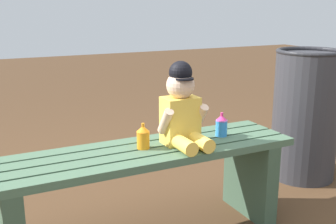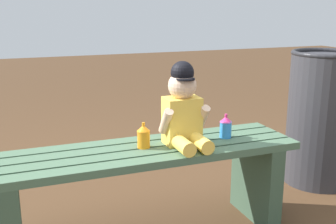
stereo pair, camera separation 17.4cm
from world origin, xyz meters
name	(u,v)px [view 2 (the right image)]	position (x,y,z in m)	size (l,w,h in m)	color
park_bench	(146,180)	(0.00, 0.00, 0.32)	(1.48, 0.38, 0.48)	#47664C
child_figure	(184,109)	(0.19, -0.01, 0.66)	(0.23, 0.27, 0.40)	#F2C64C
sippy_cup_left	(144,136)	(-0.01, 0.01, 0.54)	(0.06, 0.06, 0.12)	orange
sippy_cup_right	(226,126)	(0.43, 0.01, 0.54)	(0.06, 0.06, 0.12)	#338CE5
trash_bin	(321,118)	(1.28, 0.27, 0.43)	(0.44, 0.44, 0.86)	#333338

